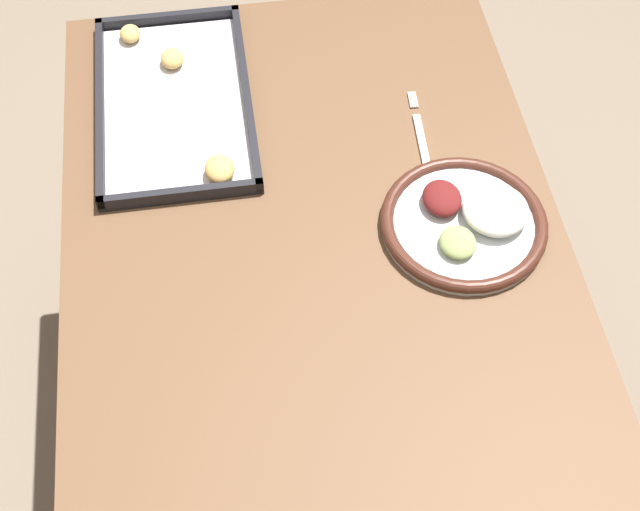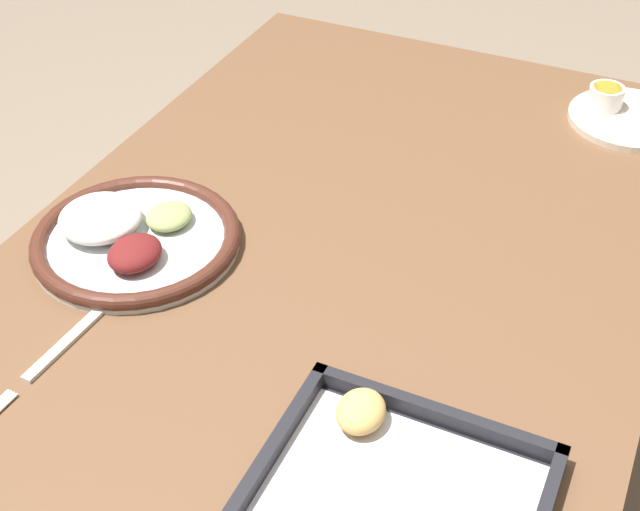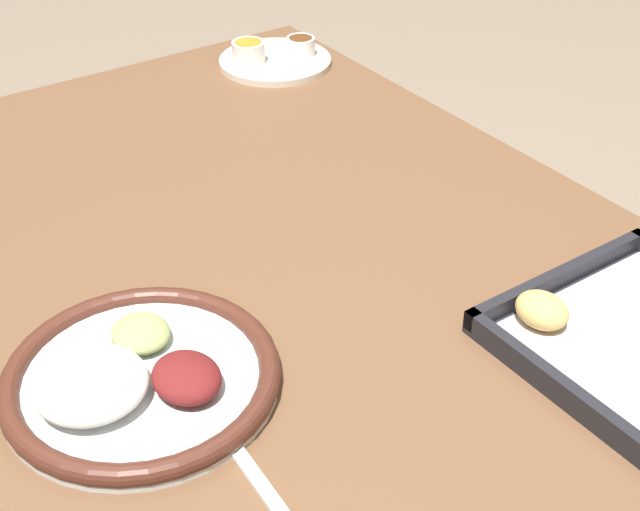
# 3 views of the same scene
# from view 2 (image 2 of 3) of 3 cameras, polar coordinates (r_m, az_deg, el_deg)

# --- Properties ---
(dining_table) EXTENTS (1.21, 0.74, 0.72)m
(dining_table) POSITION_cam_2_polar(r_m,az_deg,el_deg) (1.10, 0.38, -5.19)
(dining_table) COLOR brown
(dining_table) RESTS_ON ground_plane
(dinner_plate) EXTENTS (0.25, 0.25, 0.05)m
(dinner_plate) POSITION_cam_2_polar(r_m,az_deg,el_deg) (1.07, -11.92, 1.20)
(dinner_plate) COLOR silver
(dinner_plate) RESTS_ON dining_table
(fork) EXTENTS (0.20, 0.02, 0.00)m
(fork) POSITION_cam_2_polar(r_m,az_deg,el_deg) (0.97, -16.10, -5.52)
(fork) COLOR silver
(fork) RESTS_ON dining_table
(saucer_plate) EXTENTS (0.17, 0.17, 0.04)m
(saucer_plate) POSITION_cam_2_polar(r_m,az_deg,el_deg) (1.36, 19.15, 8.55)
(saucer_plate) COLOR beige
(saucer_plate) RESTS_ON dining_table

